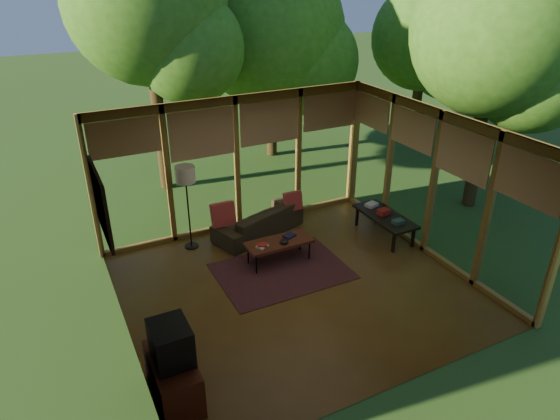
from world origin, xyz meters
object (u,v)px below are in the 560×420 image
coffee_table (279,243)px  side_console (385,217)px  television (171,343)px  floor_lamp (186,179)px  sofa (258,221)px  media_cabinet (174,378)px

coffee_table → side_console: 2.30m
television → floor_lamp: size_ratio=0.33×
sofa → side_console: size_ratio=1.35×
sofa → coffee_table: size_ratio=1.57×
media_cabinet → side_console: media_cabinet is taller
floor_lamp → television: bearing=-110.3°
television → coffee_table: (2.55, 2.24, -0.46)m
media_cabinet → television: (0.02, 0.00, 0.55)m
media_cabinet → television: bearing=0.0°
media_cabinet → coffee_table: media_cabinet is taller
sofa → television: bearing=33.1°
floor_lamp → sofa: bearing=-3.6°
media_cabinet → television: 0.55m
coffee_table → side_console: bearing=-1.5°
television → floor_lamp: 3.75m
sofa → floor_lamp: size_ratio=1.14×
floor_lamp → side_console: floor_lamp is taller
sofa → media_cabinet: bearing=32.9°
media_cabinet → side_console: bearing=24.1°
side_console → television: bearing=-155.8°
coffee_table → side_console: size_ratio=0.86×
floor_lamp → side_console: size_ratio=1.18×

